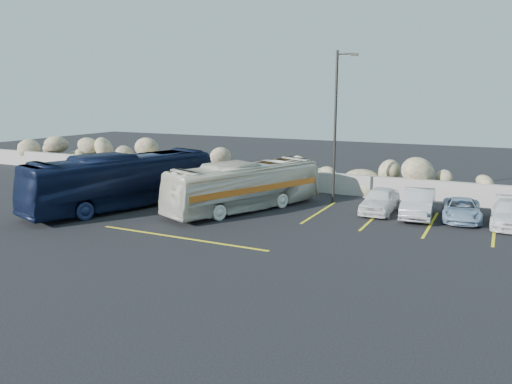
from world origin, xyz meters
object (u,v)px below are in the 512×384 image
at_px(car_b, 418,203).
at_px(tour_coach, 122,181).
at_px(vintage_bus, 245,186).
at_px(car_c, 510,214).
at_px(lamppost, 336,123).
at_px(car_a, 380,200).
at_px(car_d, 462,210).

bearing_deg(car_b, tour_coach, -165.60).
distance_m(vintage_bus, tour_coach, 6.33).
height_order(tour_coach, car_c, tour_coach).
xyz_separation_m(tour_coach, car_c, (17.91, 4.84, -0.86)).
relative_size(tour_coach, car_c, 2.66).
distance_m(tour_coach, car_c, 18.57).
bearing_deg(vintage_bus, lamppost, 68.58).
xyz_separation_m(car_a, car_b, (1.83, -0.06, 0.03)).
xyz_separation_m(lamppost, car_d, (6.49, -1.05, -3.79)).
xyz_separation_m(lamppost, car_a, (2.73, -1.20, -3.67)).
relative_size(vintage_bus, car_b, 2.21).
xyz_separation_m(car_b, car_d, (1.93, 0.21, -0.16)).
relative_size(lamppost, car_d, 2.21).
xyz_separation_m(tour_coach, car_b, (13.97, 4.75, -0.75)).
relative_size(tour_coach, car_d, 2.81).
distance_m(tour_coach, car_d, 16.68).
bearing_deg(lamppost, tour_coach, -147.42).
height_order(car_c, car_d, car_c).
height_order(lamppost, tour_coach, lamppost).
bearing_deg(car_a, car_d, 2.59).
relative_size(tour_coach, car_a, 2.77).
relative_size(lamppost, car_c, 2.09).
relative_size(car_c, car_d, 1.06).
xyz_separation_m(lamppost, vintage_bus, (-3.55, -3.63, -3.07)).
bearing_deg(car_d, car_b, -179.31).
relative_size(car_b, car_c, 1.05).
height_order(lamppost, vintage_bus, lamppost).
height_order(car_b, car_c, car_b).
distance_m(car_a, car_d, 3.77).
relative_size(lamppost, car_a, 2.18).
bearing_deg(car_d, car_a, 176.63).
bearing_deg(lamppost, car_a, -23.75).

